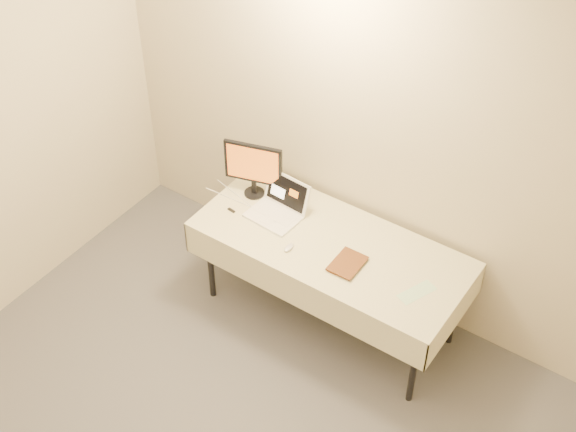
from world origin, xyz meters
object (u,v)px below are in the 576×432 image
Objects in this scene: table at (331,250)px; laptop at (279,207)px; monitor at (253,166)px; book at (336,246)px.

table is 4.97× the size of laptop.
table is at bearing -2.61° from laptop.
laptop reaches higher than table.
laptop is (-0.46, 0.05, 0.12)m from table.
monitor reaches higher than book.
laptop is at bearing -31.39° from monitor.
book is at bearing -48.74° from table.
monitor is (-0.26, 0.07, 0.19)m from laptop.
laptop is at bearing 173.53° from table.
book is (0.10, -0.12, 0.19)m from table.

